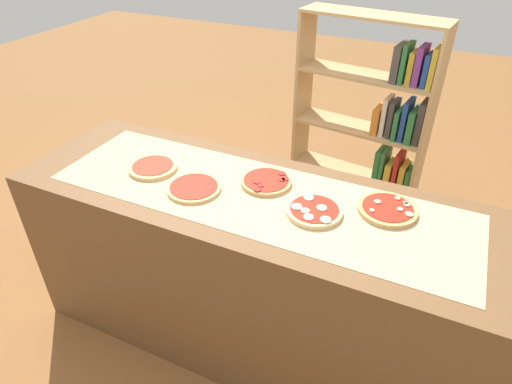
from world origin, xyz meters
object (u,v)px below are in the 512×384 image
Objects in this scene: pizza_pepperoni_2 at (266,181)px; pizza_mushroom_4 at (388,209)px; pizza_plain_1 at (194,188)px; pizza_mozzarella_3 at (314,211)px; pizza_plain_0 at (153,167)px; bookshelf at (377,137)px.

pizza_mushroom_4 is at bearing 1.87° from pizza_pepperoni_2.
pizza_mozzarella_3 reaches higher than pizza_plain_1.
pizza_plain_0 reaches higher than pizza_plain_1.
pizza_mushroom_4 reaches higher than pizza_plain_0.
pizza_mushroom_4 is at bearing 13.78° from pizza_plain_1.
pizza_plain_0 is 0.27m from pizza_plain_1.
pizza_mozzarella_3 and pizza_mushroom_4 have the same top height.
bookshelf is (0.29, 1.13, -0.24)m from pizza_pepperoni_2.
pizza_mushroom_4 is at bearing 6.90° from pizza_plain_0.
pizza_plain_1 is 0.53m from pizza_mozzarella_3.
pizza_pepperoni_2 is 0.99× the size of pizza_mozzarella_3.
pizza_mozzarella_3 is at bearing -90.96° from bookshelf.
bookshelf is (0.55, 1.30, -0.23)m from pizza_plain_1.
pizza_mushroom_4 reaches higher than pizza_pepperoni_2.
bookshelf is (-0.25, 1.11, -0.24)m from pizza_mushroom_4.
pizza_plain_1 is 1.04× the size of pizza_mozzarella_3.
pizza_plain_1 is 0.99× the size of pizza_mushroom_4.
pizza_plain_0 is 0.96× the size of pizza_plain_1.
pizza_pepperoni_2 is at bearing -104.22° from bookshelf.
pizza_plain_0 is 0.95× the size of pizza_mushroom_4.
pizza_pepperoni_2 is (0.53, 0.11, 0.00)m from pizza_plain_0.
pizza_mushroom_4 is at bearing 27.07° from pizza_mozzarella_3.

